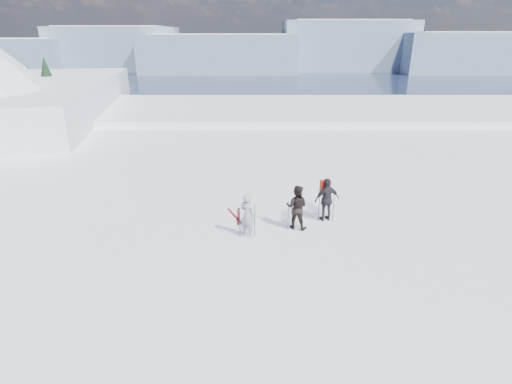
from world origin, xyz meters
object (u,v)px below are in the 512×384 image
(skier_dark, at_px, (297,207))
(skis_loose, at_px, (237,216))
(skier_grey, at_px, (248,215))
(skier_pack, at_px, (327,200))

(skier_dark, height_order, skis_loose, skier_dark)
(skier_grey, distance_m, skier_dark, 2.00)
(skier_dark, xyz_separation_m, skier_pack, (1.29, 0.72, 0.02))
(skier_dark, distance_m, skier_pack, 1.47)
(skier_grey, bearing_deg, skier_pack, -125.19)
(skier_pack, relative_size, skis_loose, 1.06)
(skier_grey, relative_size, skis_loose, 1.00)
(skis_loose, bearing_deg, skier_pack, -5.13)
(skier_grey, bearing_deg, skier_dark, -129.23)
(skier_pack, xyz_separation_m, skis_loose, (-3.67, 0.33, -0.89))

